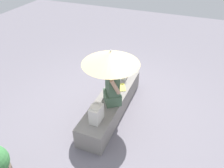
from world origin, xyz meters
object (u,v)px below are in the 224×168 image
(parasol, at_px, (111,58))
(handbag_black, at_px, (96,114))
(magazine, at_px, (120,87))
(tote_bag_canvas, at_px, (125,72))
(person_seated, at_px, (112,85))

(parasol, height_order, handbag_black, parasol)
(handbag_black, bearing_deg, magazine, 177.86)
(magazine, bearing_deg, parasol, -24.28)
(handbag_black, relative_size, tote_bag_canvas, 0.96)
(tote_bag_canvas, xyz_separation_m, magazine, (0.38, 0.03, -0.16))
(parasol, xyz_separation_m, magazine, (-0.57, -0.02, -0.98))
(person_seated, xyz_separation_m, magazine, (-0.50, -0.02, -0.38))
(parasol, relative_size, magazine, 4.02)
(tote_bag_canvas, relative_size, magazine, 1.19)
(magazine, bearing_deg, tote_bag_canvas, 158.69)
(person_seated, distance_m, parasol, 0.60)
(handbag_black, bearing_deg, parasol, 172.97)
(handbag_black, height_order, magazine, handbag_black)
(handbag_black, relative_size, magazine, 1.15)
(person_seated, height_order, handbag_black, person_seated)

